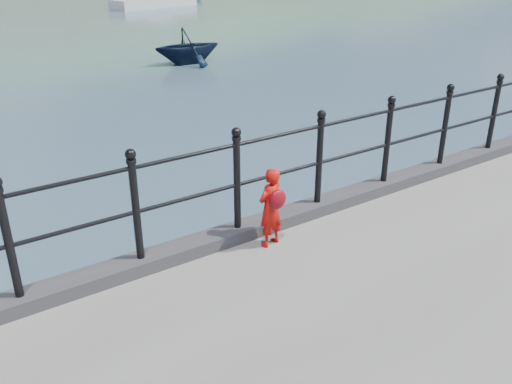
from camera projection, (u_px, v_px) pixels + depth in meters
ground at (191, 319)px, 6.53m from camera, size 600.00×600.00×0.00m
kerb at (192, 247)px, 5.97m from camera, size 60.00×0.30×0.15m
railing at (189, 185)px, 5.66m from camera, size 18.11×0.11×1.20m
child at (271, 207)px, 5.98m from camera, size 0.38×0.33×0.93m
launch_navy at (188, 46)px, 20.76m from camera, size 2.74×2.41×1.37m
sailboat_near at (155, 3)px, 41.15m from camera, size 7.23×3.60×9.47m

